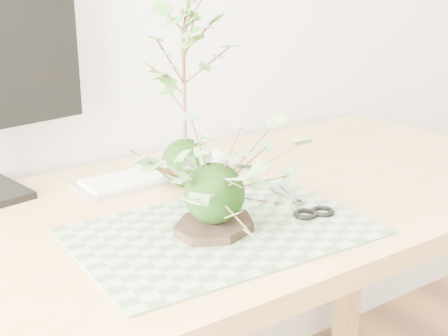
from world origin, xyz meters
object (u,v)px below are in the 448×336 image
(desk, at_px, (201,247))
(maple_kokedama, at_px, (183,43))
(keyboard, at_px, (163,173))
(ivy_kokedama, at_px, (214,166))

(desk, relative_size, maple_kokedama, 3.87)
(maple_kokedama, xyz_separation_m, keyboard, (-0.01, 0.08, -0.28))
(maple_kokedama, height_order, keyboard, maple_kokedama)
(ivy_kokedama, height_order, keyboard, ivy_kokedama)
(desk, distance_m, ivy_kokedama, 0.24)
(ivy_kokedama, distance_m, keyboard, 0.34)
(keyboard, bearing_deg, desk, -100.09)
(desk, distance_m, keyboard, 0.21)
(desk, xyz_separation_m, keyboard, (0.03, 0.19, 0.09))
(desk, distance_m, maple_kokedama, 0.39)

